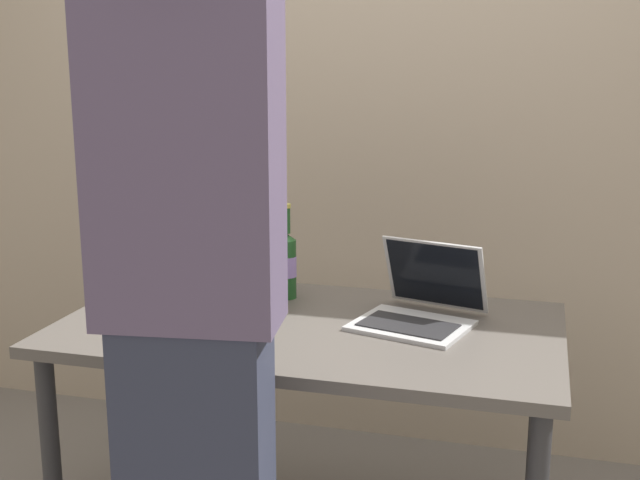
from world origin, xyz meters
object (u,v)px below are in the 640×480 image
(beer_bottle_brown, at_px, (220,268))
(beer_bottle_amber, at_px, (256,265))
(beer_bottle_dark, at_px, (270,278))
(beer_bottle_green, at_px, (286,263))
(laptop, at_px, (420,305))
(person_figure, at_px, (191,319))

(beer_bottle_brown, xyz_separation_m, beer_bottle_amber, (0.10, 0.07, -0.00))
(beer_bottle_dark, height_order, beer_bottle_brown, beer_bottle_brown)
(beer_bottle_dark, xyz_separation_m, beer_bottle_amber, (-0.08, 0.09, 0.01))
(beer_bottle_brown, xyz_separation_m, beer_bottle_green, (0.18, 0.12, -0.00))
(laptop, relative_size, beer_bottle_green, 1.34)
(beer_bottle_dark, bearing_deg, beer_bottle_amber, 130.34)
(beer_bottle_green, relative_size, person_figure, 0.16)
(beer_bottle_green, bearing_deg, beer_bottle_amber, -147.74)
(beer_bottle_brown, relative_size, person_figure, 0.17)
(beer_bottle_green, bearing_deg, person_figure, -86.27)
(beer_bottle_dark, relative_size, beer_bottle_green, 0.89)
(beer_bottle_green, bearing_deg, laptop, -16.01)
(laptop, distance_m, beer_bottle_green, 0.47)
(beer_bottle_dark, height_order, beer_bottle_amber, beer_bottle_amber)
(beer_bottle_brown, xyz_separation_m, person_figure, (0.23, -0.73, 0.08))
(beer_bottle_dark, xyz_separation_m, beer_bottle_green, (0.01, 0.14, 0.01))
(beer_bottle_amber, xyz_separation_m, person_figure, (0.14, -0.79, 0.09))
(laptop, bearing_deg, person_figure, -118.74)
(beer_bottle_amber, bearing_deg, beer_bottle_brown, -145.09)
(laptop, height_order, beer_bottle_brown, beer_bottle_brown)
(laptop, bearing_deg, beer_bottle_dark, -178.25)
(beer_bottle_brown, bearing_deg, laptop, -0.85)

